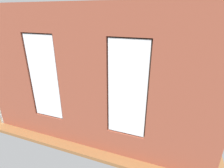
{
  "coord_description": "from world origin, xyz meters",
  "views": [
    {
      "loc": [
        -1.96,
        5.93,
        3.32
      ],
      "look_at": [
        0.09,
        0.4,
        0.91
      ],
      "focal_mm": 28.0,
      "sensor_mm": 36.0,
      "label": 1
    }
  ],
  "objects_px": {
    "cup_ceramic": "(116,88)",
    "remote_gray": "(114,87)",
    "potted_plant_corner_far_left": "(191,132)",
    "potted_plant_by_left_couch": "(171,90)",
    "couch_by_window": "(100,122)",
    "tv_flatscreen": "(59,73)",
    "potted_plant_beside_window_right": "(34,101)",
    "potted_plant_near_tv": "(54,93)",
    "potted_plant_between_couches": "(147,120)",
    "couch_left": "(181,108)",
    "coffee_table": "(114,89)",
    "table_plant_small": "(111,83)",
    "potted_plant_corner_near_left": "(187,76)",
    "potted_plant_foreground_right": "(86,65)",
    "potted_plant_mid_room_small": "(144,86)",
    "media_console": "(60,86)",
    "candle_jar": "(103,86)"
  },
  "relations": [
    {
      "from": "couch_by_window",
      "to": "coffee_table",
      "type": "distance_m",
      "value": 2.37
    },
    {
      "from": "couch_by_window",
      "to": "cup_ceramic",
      "type": "distance_m",
      "value": 2.25
    },
    {
      "from": "potted_plant_by_left_couch",
      "to": "couch_by_window",
      "type": "bearing_deg",
      "value": 58.87
    },
    {
      "from": "potted_plant_mid_room_small",
      "to": "potted_plant_beside_window_right",
      "type": "xyz_separation_m",
      "value": [
        3.07,
        2.98,
        0.2
      ]
    },
    {
      "from": "cup_ceramic",
      "to": "potted_plant_foreground_right",
      "type": "height_order",
      "value": "potted_plant_foreground_right"
    },
    {
      "from": "potted_plant_corner_near_left",
      "to": "potted_plant_foreground_right",
      "type": "height_order",
      "value": "potted_plant_foreground_right"
    },
    {
      "from": "couch_by_window",
      "to": "couch_left",
      "type": "bearing_deg",
      "value": -143.17
    },
    {
      "from": "media_console",
      "to": "potted_plant_between_couches",
      "type": "xyz_separation_m",
      "value": [
        -4.19,
        1.93,
        0.4
      ]
    },
    {
      "from": "tv_flatscreen",
      "to": "remote_gray",
      "type": "bearing_deg",
      "value": -171.7
    },
    {
      "from": "cup_ceramic",
      "to": "remote_gray",
      "type": "height_order",
      "value": "cup_ceramic"
    },
    {
      "from": "couch_by_window",
      "to": "potted_plant_near_tv",
      "type": "xyz_separation_m",
      "value": [
        2.3,
        -0.88,
        0.17
      ]
    },
    {
      "from": "couch_left",
      "to": "coffee_table",
      "type": "bearing_deg",
      "value": -100.94
    },
    {
      "from": "table_plant_small",
      "to": "potted_plant_between_couches",
      "type": "height_order",
      "value": "potted_plant_between_couches"
    },
    {
      "from": "media_console",
      "to": "potted_plant_near_tv",
      "type": "height_order",
      "value": "potted_plant_near_tv"
    },
    {
      "from": "cup_ceramic",
      "to": "potted_plant_beside_window_right",
      "type": "relative_size",
      "value": 0.09
    },
    {
      "from": "tv_flatscreen",
      "to": "potted_plant_beside_window_right",
      "type": "relative_size",
      "value": 1.04
    },
    {
      "from": "potted_plant_mid_room_small",
      "to": "media_console",
      "type": "bearing_deg",
      "value": 13.96
    },
    {
      "from": "coffee_table",
      "to": "couch_by_window",
      "type": "bearing_deg",
      "value": 99.96
    },
    {
      "from": "coffee_table",
      "to": "potted_plant_mid_room_small",
      "type": "relative_size",
      "value": 2.23
    },
    {
      "from": "remote_gray",
      "to": "potted_plant_corner_far_left",
      "type": "relative_size",
      "value": 0.14
    },
    {
      "from": "potted_plant_mid_room_small",
      "to": "potted_plant_near_tv",
      "type": "distance_m",
      "value": 3.65
    },
    {
      "from": "couch_left",
      "to": "potted_plant_mid_room_small",
      "type": "height_order",
      "value": "couch_left"
    },
    {
      "from": "potted_plant_corner_near_left",
      "to": "potted_plant_mid_room_small",
      "type": "bearing_deg",
      "value": 33.05
    },
    {
      "from": "table_plant_small",
      "to": "potted_plant_corner_far_left",
      "type": "relative_size",
      "value": 0.21
    },
    {
      "from": "candle_jar",
      "to": "media_console",
      "type": "height_order",
      "value": "media_console"
    },
    {
      "from": "potted_plant_near_tv",
      "to": "potted_plant_beside_window_right",
      "type": "bearing_deg",
      "value": 89.59
    },
    {
      "from": "coffee_table",
      "to": "potted_plant_corner_near_left",
      "type": "bearing_deg",
      "value": -150.23
    },
    {
      "from": "potted_plant_beside_window_right",
      "to": "potted_plant_by_left_couch",
      "type": "bearing_deg",
      "value": -142.68
    },
    {
      "from": "cup_ceramic",
      "to": "table_plant_small",
      "type": "distance_m",
      "value": 0.37
    },
    {
      "from": "candle_jar",
      "to": "potted_plant_between_couches",
      "type": "bearing_deg",
      "value": 135.23
    },
    {
      "from": "table_plant_small",
      "to": "tv_flatscreen",
      "type": "relative_size",
      "value": 0.26
    },
    {
      "from": "couch_by_window",
      "to": "couch_left",
      "type": "relative_size",
      "value": 0.92
    },
    {
      "from": "tv_flatscreen",
      "to": "potted_plant_corner_far_left",
      "type": "height_order",
      "value": "potted_plant_corner_far_left"
    },
    {
      "from": "candle_jar",
      "to": "tv_flatscreen",
      "type": "xyz_separation_m",
      "value": [
        2.0,
        0.25,
        0.4
      ]
    },
    {
      "from": "potted_plant_mid_room_small",
      "to": "potted_plant_beside_window_right",
      "type": "bearing_deg",
      "value": 44.13
    },
    {
      "from": "potted_plant_beside_window_right",
      "to": "potted_plant_between_couches",
      "type": "bearing_deg",
      "value": -177.61
    },
    {
      "from": "potted_plant_corner_near_left",
      "to": "coffee_table",
      "type": "bearing_deg",
      "value": 29.77
    },
    {
      "from": "potted_plant_near_tv",
      "to": "potted_plant_foreground_right",
      "type": "xyz_separation_m",
      "value": [
        0.26,
        -3.02,
        0.26
      ]
    },
    {
      "from": "potted_plant_foreground_right",
      "to": "potted_plant_corner_far_left",
      "type": "bearing_deg",
      "value": 141.17
    },
    {
      "from": "potted_plant_by_left_couch",
      "to": "potted_plant_foreground_right",
      "type": "height_order",
      "value": "potted_plant_foreground_right"
    },
    {
      "from": "potted_plant_near_tv",
      "to": "potted_plant_between_couches",
      "type": "distance_m",
      "value": 3.74
    },
    {
      "from": "potted_plant_corner_near_left",
      "to": "potted_plant_beside_window_right",
      "type": "distance_m",
      "value": 6.22
    },
    {
      "from": "tv_flatscreen",
      "to": "potted_plant_mid_room_small",
      "type": "bearing_deg",
      "value": -166.08
    },
    {
      "from": "potted_plant_corner_far_left",
      "to": "coffee_table",
      "type": "bearing_deg",
      "value": -40.9
    },
    {
      "from": "media_console",
      "to": "couch_by_window",
      "type": "bearing_deg",
      "value": 145.27
    },
    {
      "from": "potted_plant_beside_window_right",
      "to": "couch_by_window",
      "type": "bearing_deg",
      "value": -177.52
    },
    {
      "from": "potted_plant_corner_near_left",
      "to": "cup_ceramic",
      "type": "bearing_deg",
      "value": 32.43
    },
    {
      "from": "cup_ceramic",
      "to": "potted_plant_foreground_right",
      "type": "relative_size",
      "value": 0.07
    },
    {
      "from": "couch_left",
      "to": "media_console",
      "type": "distance_m",
      "value": 5.12
    },
    {
      "from": "cup_ceramic",
      "to": "potted_plant_beside_window_right",
      "type": "distance_m",
      "value": 3.08
    }
  ]
}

